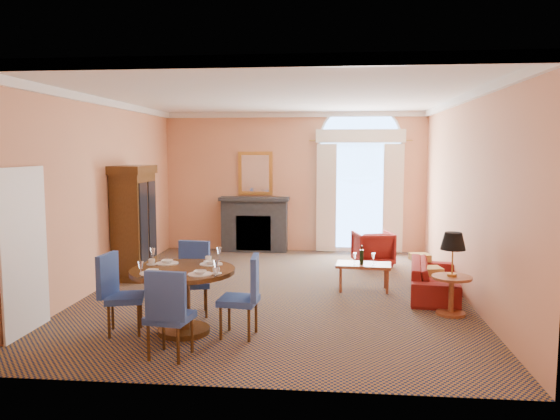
# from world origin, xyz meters

# --- Properties ---
(ground) EXTENTS (7.50, 7.50, 0.00)m
(ground) POSITION_xyz_m (0.00, 0.00, 0.00)
(ground) COLOR #131E3D
(ground) RESTS_ON ground
(room_envelope) EXTENTS (6.04, 7.52, 3.45)m
(room_envelope) POSITION_xyz_m (-0.03, 0.67, 2.51)
(room_envelope) COLOR #EA9D6F
(room_envelope) RESTS_ON ground
(armoire) EXTENTS (0.59, 1.05, 2.05)m
(armoire) POSITION_xyz_m (-2.72, 0.76, 0.99)
(armoire) COLOR #3B230D
(armoire) RESTS_ON ground
(dining_table) EXTENTS (1.33, 1.33, 1.03)m
(dining_table) POSITION_xyz_m (-0.96, -2.21, 0.61)
(dining_table) COLOR #3B230D
(dining_table) RESTS_ON ground
(dining_chair_north) EXTENTS (0.57, 0.57, 1.03)m
(dining_chair_north) POSITION_xyz_m (-1.06, -1.34, 0.59)
(dining_chair_north) COLOR #2849A0
(dining_chair_north) RESTS_ON ground
(dining_chair_south) EXTENTS (0.53, 0.53, 1.03)m
(dining_chair_south) POSITION_xyz_m (-0.88, -3.12, 0.59)
(dining_chair_south) COLOR #2849A0
(dining_chair_south) RESTS_ON ground
(dining_chair_east) EXTENTS (0.51, 0.50, 1.03)m
(dining_chair_east) POSITION_xyz_m (-0.14, -2.26, 0.59)
(dining_chair_east) COLOR #2849A0
(dining_chair_east) RESTS_ON ground
(dining_chair_west) EXTENTS (0.56, 0.56, 1.03)m
(dining_chair_west) POSITION_xyz_m (-1.80, -2.30, 0.59)
(dining_chair_west) COLOR #2849A0
(dining_chair_west) RESTS_ON ground
(sofa) EXTENTS (0.97, 1.93, 0.54)m
(sofa) POSITION_xyz_m (2.55, 0.00, 0.27)
(sofa) COLOR maroon
(sofa) RESTS_ON ground
(armchair) EXTENTS (0.88, 0.90, 0.69)m
(armchair) POSITION_xyz_m (1.72, 2.25, 0.35)
(armchair) COLOR maroon
(armchair) RESTS_ON ground
(coffee_table) EXTENTS (0.94, 0.57, 0.77)m
(coffee_table) POSITION_xyz_m (1.43, 0.17, 0.42)
(coffee_table) COLOR #994F2E
(coffee_table) RESTS_ON ground
(side_table) EXTENTS (0.56, 0.56, 1.16)m
(side_table) POSITION_xyz_m (2.60, -1.06, 0.75)
(side_table) COLOR #994F2E
(side_table) RESTS_ON ground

